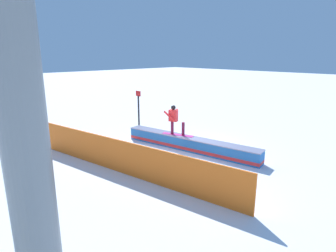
# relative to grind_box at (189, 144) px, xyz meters

# --- Properties ---
(ground_plane) EXTENTS (120.00, 120.00, 0.00)m
(ground_plane) POSITION_rel_grind_box_xyz_m (0.00, 0.00, -0.28)
(ground_plane) COLOR white
(grind_box) EXTENTS (6.82, 1.82, 0.63)m
(grind_box) POSITION_rel_grind_box_xyz_m (0.00, 0.00, 0.00)
(grind_box) COLOR blue
(grind_box) RESTS_ON ground_plane
(snowboarder) EXTENTS (1.54, 0.83, 1.41)m
(snowboarder) POSITION_rel_grind_box_xyz_m (0.79, 0.17, 1.11)
(snowboarder) COLOR #CB308D
(snowboarder) RESTS_ON grind_box
(safety_fence) EXTENTS (9.92, 1.81, 1.28)m
(safety_fence) POSITION_rel_grind_box_xyz_m (0.00, 3.74, 0.35)
(safety_fence) COLOR orange
(safety_fence) RESTS_ON ground_plane
(trail_marker) EXTENTS (0.40, 0.10, 2.28)m
(trail_marker) POSITION_rel_grind_box_xyz_m (4.62, -0.70, 0.93)
(trail_marker) COLOR #262628
(trail_marker) RESTS_ON ground_plane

